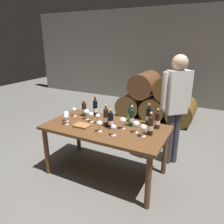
{
  "coord_description": "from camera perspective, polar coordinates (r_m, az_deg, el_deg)",
  "views": [
    {
      "loc": [
        1.32,
        -2.38,
        1.91
      ],
      "look_at": [
        0.0,
        0.2,
        0.91
      ],
      "focal_mm": 33.89,
      "sensor_mm": 36.0,
      "label": 1
    }
  ],
  "objects": [
    {
      "name": "ground_plane",
      "position": [
        3.33,
        -1.64,
        -16.03
      ],
      "size": [
        14.0,
        14.0,
        0.0
      ],
      "primitive_type": "plane",
      "color": "#66635E"
    },
    {
      "name": "cellar_back_wall",
      "position": [
        6.73,
        16.25,
        13.98
      ],
      "size": [
        10.0,
        0.24,
        2.8
      ],
      "primitive_type": "cube",
      "color": "gray",
      "rests_on": "ground_plane"
    },
    {
      "name": "barrel_stack",
      "position": [
        5.34,
        11.88,
        3.51
      ],
      "size": [
        1.86,
        0.9,
        1.15
      ],
      "color": "brown",
      "rests_on": "ground_plane"
    },
    {
      "name": "dining_table",
      "position": [
        2.99,
        -1.76,
        -5.49
      ],
      "size": [
        1.7,
        0.9,
        0.76
      ],
      "color": "brown",
      "rests_on": "ground_plane"
    },
    {
      "name": "wine_bottle_0",
      "position": [
        3.32,
        -4.55,
        1.17
      ],
      "size": [
        0.07,
        0.07,
        0.31
      ],
      "color": "black",
      "rests_on": "dining_table"
    },
    {
      "name": "wine_bottle_1",
      "position": [
        3.09,
        5.01,
        -0.48
      ],
      "size": [
        0.07,
        0.07,
        0.28
      ],
      "color": "black",
      "rests_on": "dining_table"
    },
    {
      "name": "wine_bottle_2",
      "position": [
        2.92,
        -1.69,
        -1.31
      ],
      "size": [
        0.07,
        0.07,
        0.32
      ],
      "color": "black",
      "rests_on": "dining_table"
    },
    {
      "name": "wine_bottle_3",
      "position": [
        3.02,
        9.84,
        -0.93
      ],
      "size": [
        0.07,
        0.07,
        0.31
      ],
      "color": "black",
      "rests_on": "dining_table"
    },
    {
      "name": "wine_bottle_4",
      "position": [
        2.7,
        10.32,
        -3.51
      ],
      "size": [
        0.07,
        0.07,
        0.3
      ],
      "color": "black",
      "rests_on": "dining_table"
    },
    {
      "name": "wine_bottle_5",
      "position": [
        2.85,
        -0.36,
        -2.14
      ],
      "size": [
        0.07,
        0.07,
        0.27
      ],
      "color": "black",
      "rests_on": "dining_table"
    },
    {
      "name": "wine_bottle_6",
      "position": [
        2.93,
        5.28,
        -1.39
      ],
      "size": [
        0.07,
        0.07,
        0.3
      ],
      "color": "black",
      "rests_on": "dining_table"
    },
    {
      "name": "wine_bottle_7",
      "position": [
        3.34,
        -7.54,
        0.88
      ],
      "size": [
        0.07,
        0.07,
        0.27
      ],
      "color": "black",
      "rests_on": "dining_table"
    },
    {
      "name": "wine_bottle_8",
      "position": [
        2.91,
        12.15,
        -2.08
      ],
      "size": [
        0.07,
        0.07,
        0.28
      ],
      "color": "black",
      "rests_on": "dining_table"
    },
    {
      "name": "wine_glass_0",
      "position": [
        3.02,
        -3.84,
        -1.24
      ],
      "size": [
        0.07,
        0.07,
        0.15
      ],
      "color": "white",
      "rests_on": "dining_table"
    },
    {
      "name": "wine_glass_1",
      "position": [
        3.05,
        -12.3,
        -1.36
      ],
      "size": [
        0.08,
        0.08,
        0.15
      ],
      "color": "white",
      "rests_on": "dining_table"
    },
    {
      "name": "wine_glass_2",
      "position": [
        2.84,
        2.95,
        -2.39
      ],
      "size": [
        0.09,
        0.09,
        0.16
      ],
      "color": "white",
      "rests_on": "dining_table"
    },
    {
      "name": "wine_glass_3",
      "position": [
        3.35,
        -10.13,
        0.53
      ],
      "size": [
        0.07,
        0.07,
        0.14
      ],
      "color": "white",
      "rests_on": "dining_table"
    },
    {
      "name": "wine_glass_4",
      "position": [
        2.64,
        8.48,
        -4.33
      ],
      "size": [
        0.09,
        0.09,
        0.16
      ],
      "color": "white",
      "rests_on": "dining_table"
    },
    {
      "name": "wine_glass_5",
      "position": [
        3.09,
        -5.65,
        -0.79
      ],
      "size": [
        0.08,
        0.08,
        0.15
      ],
      "color": "white",
      "rests_on": "dining_table"
    },
    {
      "name": "wine_glass_6",
      "position": [
        2.64,
        0.41,
        -4.27
      ],
      "size": [
        0.07,
        0.07,
        0.15
      ],
      "color": "white",
      "rests_on": "dining_table"
    },
    {
      "name": "wine_glass_7",
      "position": [
        2.74,
        6.54,
        -3.32
      ],
      "size": [
        0.09,
        0.09,
        0.16
      ],
      "color": "white",
      "rests_on": "dining_table"
    },
    {
      "name": "wine_glass_8",
      "position": [
        3.19,
        -6.87,
        -0.08
      ],
      "size": [
        0.09,
        0.09,
        0.16
      ],
      "color": "white",
      "rests_on": "dining_table"
    },
    {
      "name": "wine_glass_9",
      "position": [
        3.17,
        -12.28,
        -0.56
      ],
      "size": [
        0.08,
        0.08,
        0.16
      ],
      "color": "white",
      "rests_on": "dining_table"
    },
    {
      "name": "wine_glass_10",
      "position": [
        2.75,
        -3.42,
        -3.23
      ],
      "size": [
        0.08,
        0.08,
        0.15
      ],
      "color": "white",
      "rests_on": "dining_table"
    },
    {
      "name": "tasting_notebook",
      "position": [
        2.97,
        -8.11,
        -3.65
      ],
      "size": [
        0.22,
        0.16,
        0.03
      ],
      "primitive_type": "cube",
      "rotation": [
        0.0,
        0.0,
        0.01
      ],
      "color": "#936038",
      "rests_on": "dining_table"
    },
    {
      "name": "sommelier_presenting",
      "position": [
        3.29,
        16.9,
        2.93
      ],
      "size": [
        0.38,
        0.36,
        1.72
      ],
      "color": "#383842",
      "rests_on": "ground_plane"
    }
  ]
}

